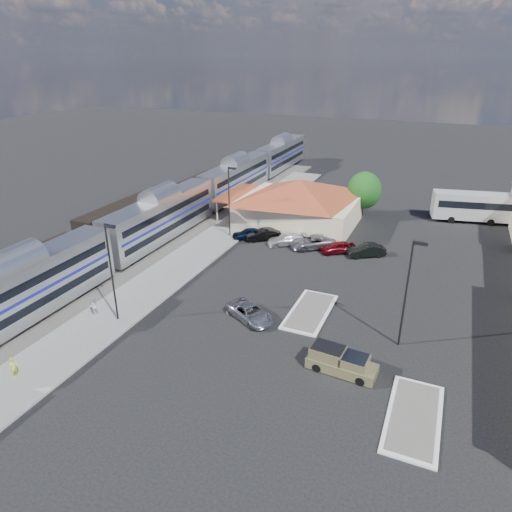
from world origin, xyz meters
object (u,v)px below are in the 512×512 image
at_px(pickup_truck, 342,362).
at_px(station_depot, 299,202).
at_px(coach_bus, 481,206).
at_px(suv, 250,313).

bearing_deg(pickup_truck, station_depot, 28.76).
height_order(station_depot, coach_bus, station_depot).
bearing_deg(pickup_truck, suv, 71.06).
relative_size(pickup_truck, suv, 1.08).
relative_size(suv, coach_bus, 0.37).
bearing_deg(station_depot, suv, -80.89).
xyz_separation_m(pickup_truck, suv, (-9.13, 3.95, -0.16)).
height_order(station_depot, pickup_truck, station_depot).
height_order(suv, coach_bus, coach_bus).
xyz_separation_m(station_depot, suv, (4.05, -25.24, -2.46)).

